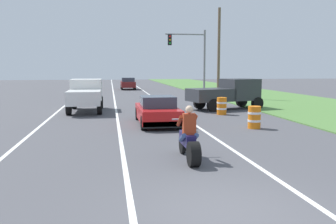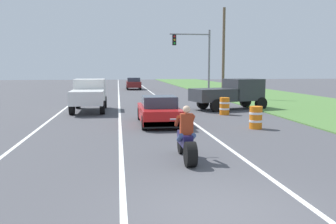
% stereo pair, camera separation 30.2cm
% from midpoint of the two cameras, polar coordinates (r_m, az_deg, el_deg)
% --- Properties ---
extents(ground_plane, '(160.00, 160.00, 0.00)m').
position_cam_midpoint_polar(ground_plane, '(7.05, 8.49, -15.50)').
color(ground_plane, '#4C4C51').
extents(lane_stripe_left_solid, '(0.14, 120.00, 0.01)m').
position_cam_midpoint_polar(lane_stripe_left_solid, '(26.55, -16.41, 0.86)').
color(lane_stripe_left_solid, white).
rests_on(lane_stripe_left_solid, ground).
extents(lane_stripe_right_solid, '(0.14, 120.00, 0.01)m').
position_cam_midpoint_polar(lane_stripe_right_solid, '(26.61, -0.85, 1.15)').
color(lane_stripe_right_solid, white).
rests_on(lane_stripe_right_solid, ground).
extents(lane_stripe_centre_dashed, '(0.14, 120.00, 0.01)m').
position_cam_midpoint_polar(lane_stripe_centre_dashed, '(26.34, -8.62, 1.01)').
color(lane_stripe_centre_dashed, white).
rests_on(lane_stripe_centre_dashed, ground).
extents(grass_verge_right, '(10.00, 120.00, 0.06)m').
position_cam_midpoint_polar(grass_verge_right, '(29.79, 18.80, 1.45)').
color(grass_verge_right, '#517F3D').
rests_on(grass_verge_right, ground).
extents(motorcycle_with_rider, '(0.70, 2.21, 1.62)m').
position_cam_midpoint_polar(motorcycle_with_rider, '(10.47, 2.51, -4.58)').
color(motorcycle_with_rider, black).
rests_on(motorcycle_with_rider, ground).
extents(sports_car_red, '(1.84, 4.30, 1.37)m').
position_cam_midpoint_polar(sports_car_red, '(17.30, -2.19, 0.12)').
color(sports_car_red, red).
rests_on(sports_car_red, ground).
extents(pickup_truck_left_lane_white, '(2.02, 4.80, 1.98)m').
position_cam_midpoint_polar(pickup_truck_left_lane_white, '(23.01, -13.22, 2.82)').
color(pickup_truck_left_lane_white, silver).
rests_on(pickup_truck_left_lane_white, ground).
extents(pickup_truck_right_shoulder_dark_grey, '(5.14, 3.14, 1.98)m').
position_cam_midpoint_polar(pickup_truck_right_shoulder_dark_grey, '(24.00, 9.04, 3.08)').
color(pickup_truck_right_shoulder_dark_grey, '#2D3035').
rests_on(pickup_truck_right_shoulder_dark_grey, ground).
extents(traffic_light_mast_near, '(3.60, 0.34, 6.00)m').
position_cam_midpoint_polar(traffic_light_mast_near, '(32.10, 3.68, 9.13)').
color(traffic_light_mast_near, gray).
rests_on(traffic_light_mast_near, ground).
extents(utility_pole_roadside, '(0.24, 0.24, 7.90)m').
position_cam_midpoint_polar(utility_pole_roadside, '(32.48, 7.73, 9.10)').
color(utility_pole_roadside, brown).
rests_on(utility_pole_roadside, ground).
extents(construction_barrel_nearest, '(0.58, 0.58, 1.00)m').
position_cam_midpoint_polar(construction_barrel_nearest, '(16.55, 12.94, -0.81)').
color(construction_barrel_nearest, orange).
rests_on(construction_barrel_nearest, ground).
extents(construction_barrel_mid, '(0.58, 0.58, 1.00)m').
position_cam_midpoint_polar(construction_barrel_mid, '(21.14, 8.06, 0.95)').
color(construction_barrel_mid, orange).
rests_on(construction_barrel_mid, ground).
extents(distant_car_far_ahead, '(1.80, 4.00, 1.50)m').
position_cam_midpoint_polar(distant_car_far_ahead, '(46.13, -6.52, 4.51)').
color(distant_car_far_ahead, maroon).
rests_on(distant_car_far_ahead, ground).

